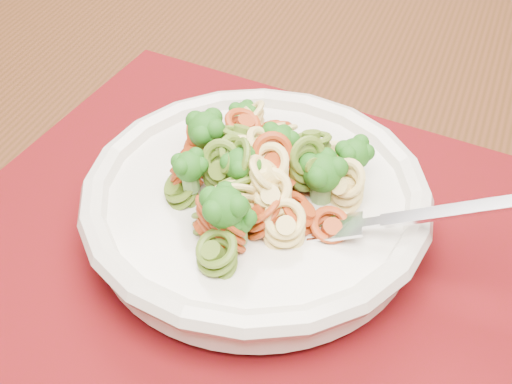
% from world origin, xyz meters
% --- Properties ---
extents(dining_table, '(1.38, 0.89, 0.74)m').
position_xyz_m(dining_table, '(0.04, 0.15, 0.64)').
color(dining_table, '#4B2615').
rests_on(dining_table, ground).
extents(placemat, '(0.51, 0.41, 0.00)m').
position_xyz_m(placemat, '(-0.02, 0.02, 0.74)').
color(placemat, '#580312').
rests_on(placemat, dining_table).
extents(pasta_bowl, '(0.25, 0.25, 0.05)m').
position_xyz_m(pasta_bowl, '(-0.04, 0.03, 0.77)').
color(pasta_bowl, silver).
rests_on(pasta_bowl, placemat).
extents(pasta_broccoli_heap, '(0.21, 0.21, 0.06)m').
position_xyz_m(pasta_broccoli_heap, '(-0.04, 0.03, 0.79)').
color(pasta_broccoli_heap, '#F0D276').
rests_on(pasta_broccoli_heap, pasta_bowl).
extents(fork, '(0.18, 0.06, 0.08)m').
position_xyz_m(fork, '(0.03, 0.01, 0.79)').
color(fork, silver).
rests_on(fork, pasta_bowl).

